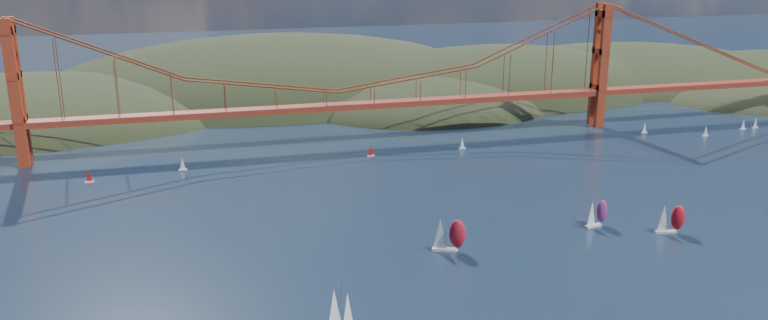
{
  "coord_description": "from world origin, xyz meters",
  "views": [
    {
      "loc": [
        -59.5,
        -116.07,
        81.95
      ],
      "look_at": [
        -4.18,
        90.0,
        18.73
      ],
      "focal_mm": 35.0,
      "sensor_mm": 36.0,
      "label": 1
    }
  ],
  "objects_px": {
    "sloop_navy": "(338,312)",
    "racer_rwb": "(597,213)",
    "racer_0": "(448,234)",
    "racer_1": "(670,218)"
  },
  "relations": [
    {
      "from": "sloop_navy",
      "to": "racer_rwb",
      "type": "distance_m",
      "value": 96.37
    },
    {
      "from": "racer_0",
      "to": "racer_1",
      "type": "distance_m",
      "value": 66.61
    },
    {
      "from": "racer_rwb",
      "to": "racer_0",
      "type": "bearing_deg",
      "value": 173.01
    },
    {
      "from": "racer_1",
      "to": "racer_rwb",
      "type": "xyz_separation_m",
      "value": [
        -17.92,
        10.09,
        -0.23
      ]
    },
    {
      "from": "sloop_navy",
      "to": "racer_1",
      "type": "relative_size",
      "value": 1.31
    },
    {
      "from": "racer_1",
      "to": "racer_rwb",
      "type": "height_order",
      "value": "racer_1"
    },
    {
      "from": "sloop_navy",
      "to": "racer_rwb",
      "type": "xyz_separation_m",
      "value": [
        86.55,
        42.37,
        -1.23
      ]
    },
    {
      "from": "racer_1",
      "to": "racer_rwb",
      "type": "bearing_deg",
      "value": 161.93
    },
    {
      "from": "racer_1",
      "to": "racer_0",
      "type": "bearing_deg",
      "value": -172.28
    },
    {
      "from": "racer_0",
      "to": "racer_1",
      "type": "xyz_separation_m",
      "value": [
        66.47,
        -4.18,
        -0.46
      ]
    }
  ]
}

